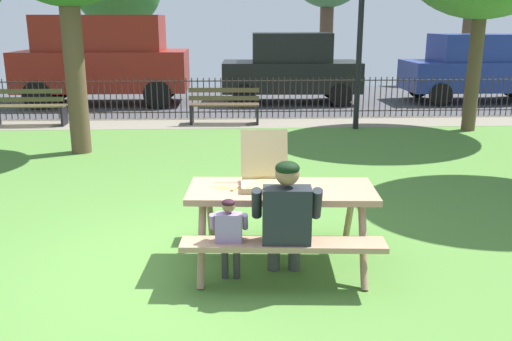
{
  "coord_description": "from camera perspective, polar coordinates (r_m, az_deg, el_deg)",
  "views": [
    {
      "loc": [
        0.42,
        -4.95,
        2.34
      ],
      "look_at": [
        0.69,
        0.82,
        0.75
      ],
      "focal_mm": 38.48,
      "sensor_mm": 36.0,
      "label": 1
    }
  ],
  "objects": [
    {
      "name": "cobblestone_walkway",
      "position": [
        12.92,
        -4.59,
        4.93
      ],
      "size": [
        28.0,
        1.4,
        0.01
      ],
      "primitive_type": "cube",
      "color": "gray"
    },
    {
      "name": "adult_at_table",
      "position": [
        4.86,
        3.16,
        -4.86
      ],
      "size": [
        0.62,
        0.61,
        1.19
      ],
      "color": "#414141",
      "rests_on": "ground"
    },
    {
      "name": "park_bench_center",
      "position": [
        12.71,
        -3.3,
        6.69
      ],
      "size": [
        1.62,
        0.52,
        0.85
      ],
      "color": "brown",
      "rests_on": "ground"
    },
    {
      "name": "park_bench_left",
      "position": [
        13.5,
        -22.54,
        6.06
      ],
      "size": [
        1.61,
        0.49,
        0.85
      ],
      "color": "brown",
      "rests_on": "ground"
    },
    {
      "name": "iron_fence_streetside",
      "position": [
        13.53,
        -4.55,
        7.56
      ],
      "size": [
        19.41,
        0.03,
        0.98
      ],
      "color": "#2D2823",
      "rests_on": "ground"
    },
    {
      "name": "parked_car_left",
      "position": [
        16.31,
        -15.63,
        11.24
      ],
      "size": [
        4.71,
        2.09,
        2.46
      ],
      "color": "maroon",
      "rests_on": "ground"
    },
    {
      "name": "parked_car_right",
      "position": [
        17.54,
        22.28,
        9.94
      ],
      "size": [
        4.42,
        1.96,
        1.94
      ],
      "color": "navy",
      "rests_on": "ground"
    },
    {
      "name": "parked_car_center",
      "position": [
        16.04,
        3.67,
        10.65
      ],
      "size": [
        3.96,
        1.94,
        1.98
      ],
      "color": "black",
      "rests_on": "ground"
    },
    {
      "name": "picnic_table_foreground",
      "position": [
        5.35,
        2.64,
        -3.61
      ],
      "size": [
        1.89,
        1.59,
        0.79
      ],
      "color": "#A37E61",
      "rests_on": "ground"
    },
    {
      "name": "pizza_slice_on_table",
      "position": [
        5.3,
        -3.15,
        -1.79
      ],
      "size": [
        0.28,
        0.23,
        0.02
      ],
      "color": "#EBCC4A",
      "rests_on": "picnic_table_foreground"
    },
    {
      "name": "ground",
      "position": [
        7.56,
        -5.79,
        -2.77
      ],
      "size": [
        28.0,
        12.45,
        0.02
      ],
      "primitive_type": "cube",
      "color": "#4E7E34"
    },
    {
      "name": "pizza_box_open",
      "position": [
        5.37,
        0.93,
        -0.52
      ],
      "size": [
        0.48,
        0.56,
        0.51
      ],
      "color": "tan",
      "rests_on": "picnic_table_foreground"
    },
    {
      "name": "lamp_post_walkway",
      "position": [
        12.18,
        10.86,
        15.55
      ],
      "size": [
        0.28,
        0.28,
        3.96
      ],
      "color": "black",
      "rests_on": "ground"
    },
    {
      "name": "child_at_table",
      "position": [
        4.89,
        -2.79,
        -6.51
      ],
      "size": [
        0.34,
        0.33,
        0.85
      ],
      "color": "#363636",
      "rests_on": "ground"
    },
    {
      "name": "street_asphalt",
      "position": [
        16.82,
        -4.2,
        7.37
      ],
      "size": [
        28.0,
        6.5,
        0.01
      ],
      "primitive_type": "cube",
      "color": "#424247"
    }
  ]
}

